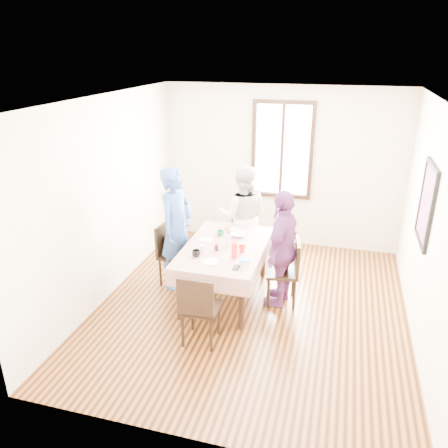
{
  "coord_description": "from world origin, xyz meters",
  "views": [
    {
      "loc": [
        1.0,
        -5.0,
        3.26
      ],
      "look_at": [
        -0.43,
        0.15,
        1.1
      ],
      "focal_mm": 35.45,
      "sensor_mm": 36.0,
      "label": 1
    }
  ],
  "objects_px": {
    "chair_left": "(176,255)",
    "person_right": "(282,248)",
    "chair_near": "(201,307)",
    "dining_table": "(225,272)",
    "chair_right": "(282,272)",
    "person_left": "(176,228)",
    "person_far": "(243,216)",
    "chair_far": "(243,237)"
  },
  "relations": [
    {
      "from": "dining_table",
      "to": "chair_far",
      "type": "distance_m",
      "value": 1.06
    },
    {
      "from": "chair_right",
      "to": "person_right",
      "type": "distance_m",
      "value": 0.35
    },
    {
      "from": "chair_far",
      "to": "chair_near",
      "type": "distance_m",
      "value": 2.11
    },
    {
      "from": "dining_table",
      "to": "person_right",
      "type": "relative_size",
      "value": 0.96
    },
    {
      "from": "person_left",
      "to": "person_far",
      "type": "bearing_deg",
      "value": -27.08
    },
    {
      "from": "dining_table",
      "to": "chair_near",
      "type": "xyz_separation_m",
      "value": [
        0.0,
        -1.06,
        0.08
      ]
    },
    {
      "from": "person_far",
      "to": "person_right",
      "type": "relative_size",
      "value": 1.01
    },
    {
      "from": "chair_left",
      "to": "person_right",
      "type": "distance_m",
      "value": 1.57
    },
    {
      "from": "chair_near",
      "to": "person_right",
      "type": "height_order",
      "value": "person_right"
    },
    {
      "from": "person_left",
      "to": "person_far",
      "type": "distance_m",
      "value": 1.17
    },
    {
      "from": "dining_table",
      "to": "person_left",
      "type": "relative_size",
      "value": 0.88
    },
    {
      "from": "chair_left",
      "to": "person_right",
      "type": "bearing_deg",
      "value": 94.71
    },
    {
      "from": "dining_table",
      "to": "person_right",
      "type": "distance_m",
      "value": 0.87
    },
    {
      "from": "chair_left",
      "to": "person_right",
      "type": "xyz_separation_m",
      "value": [
        1.53,
        -0.1,
        0.35
      ]
    },
    {
      "from": "chair_near",
      "to": "chair_right",
      "type": "bearing_deg",
      "value": 54.46
    },
    {
      "from": "dining_table",
      "to": "chair_left",
      "type": "distance_m",
      "value": 0.79
    },
    {
      "from": "person_left",
      "to": "person_right",
      "type": "height_order",
      "value": "person_left"
    },
    {
      "from": "dining_table",
      "to": "chair_near",
      "type": "height_order",
      "value": "chair_near"
    },
    {
      "from": "chair_right",
      "to": "chair_far",
      "type": "xyz_separation_m",
      "value": [
        -0.77,
        1.01,
        0.0
      ]
    },
    {
      "from": "chair_right",
      "to": "chair_far",
      "type": "distance_m",
      "value": 1.27
    },
    {
      "from": "chair_left",
      "to": "chair_near",
      "type": "xyz_separation_m",
      "value": [
        0.77,
        -1.2,
        0.0
      ]
    },
    {
      "from": "chair_far",
      "to": "person_left",
      "type": "height_order",
      "value": "person_left"
    },
    {
      "from": "chair_near",
      "to": "person_far",
      "type": "distance_m",
      "value": 2.12
    },
    {
      "from": "person_right",
      "to": "person_left",
      "type": "bearing_deg",
      "value": -83.14
    },
    {
      "from": "dining_table",
      "to": "chair_right",
      "type": "distance_m",
      "value": 0.78
    },
    {
      "from": "chair_near",
      "to": "chair_far",
      "type": "bearing_deg",
      "value": 89.52
    },
    {
      "from": "person_right",
      "to": "chair_right",
      "type": "bearing_deg",
      "value": 100.5
    },
    {
      "from": "person_far",
      "to": "person_right",
      "type": "xyz_separation_m",
      "value": [
        0.75,
        -0.99,
        -0.01
      ]
    },
    {
      "from": "chair_right",
      "to": "person_right",
      "type": "height_order",
      "value": "person_right"
    },
    {
      "from": "chair_left",
      "to": "chair_right",
      "type": "relative_size",
      "value": 1.0
    },
    {
      "from": "chair_right",
      "to": "person_left",
      "type": "height_order",
      "value": "person_left"
    },
    {
      "from": "person_far",
      "to": "dining_table",
      "type": "bearing_deg",
      "value": 79.43
    },
    {
      "from": "chair_near",
      "to": "person_right",
      "type": "distance_m",
      "value": 1.38
    },
    {
      "from": "dining_table",
      "to": "person_far",
      "type": "distance_m",
      "value": 1.12
    },
    {
      "from": "chair_right",
      "to": "chair_near",
      "type": "xyz_separation_m",
      "value": [
        -0.77,
        -1.1,
        0.0
      ]
    },
    {
      "from": "chair_left",
      "to": "chair_far",
      "type": "relative_size",
      "value": 1.0
    },
    {
      "from": "chair_near",
      "to": "person_right",
      "type": "relative_size",
      "value": 0.57
    },
    {
      "from": "person_left",
      "to": "person_right",
      "type": "distance_m",
      "value": 1.51
    },
    {
      "from": "chair_right",
      "to": "person_right",
      "type": "bearing_deg",
      "value": 80.19
    },
    {
      "from": "chair_left",
      "to": "person_left",
      "type": "xyz_separation_m",
      "value": [
        0.02,
        0.0,
        0.42
      ]
    },
    {
      "from": "dining_table",
      "to": "person_left",
      "type": "distance_m",
      "value": 0.92
    },
    {
      "from": "dining_table",
      "to": "chair_right",
      "type": "height_order",
      "value": "chair_right"
    }
  ]
}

